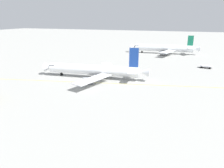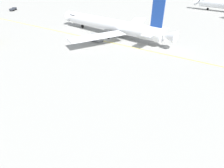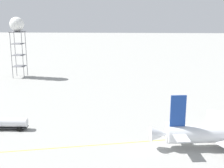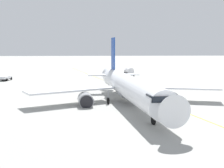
# 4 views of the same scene
# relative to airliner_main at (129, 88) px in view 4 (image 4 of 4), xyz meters

# --- Properties ---
(ground_plane) EXTENTS (600.00, 600.00, 0.00)m
(ground_plane) POSITION_rel_airliner_main_xyz_m (5.16, 1.97, -2.82)
(ground_plane) COLOR #9E9E99
(airliner_main) EXTENTS (34.16, 40.09, 11.79)m
(airliner_main) POSITION_rel_airliner_main_xyz_m (0.00, 0.00, 0.00)
(airliner_main) COLOR white
(airliner_main) RESTS_ON ground_plane
(fuel_tanker_truck) EXTENTS (2.70, 9.10, 2.87)m
(fuel_tanker_truck) POSITION_rel_airliner_main_xyz_m (7.05, 52.66, -1.24)
(fuel_tanker_truck) COLOR #232326
(fuel_tanker_truck) RESTS_ON ground_plane
(pushback_tug_truck) EXTENTS (3.38, 5.14, 1.30)m
(pushback_tug_truck) POSITION_rel_airliner_main_xyz_m (-30.89, 39.47, -2.01)
(pushback_tug_truck) COLOR #232326
(pushback_tug_truck) RESTS_ON ground_plane
(taxiway_centreline) EXTENTS (40.47, 182.74, 0.01)m
(taxiway_centreline) POSITION_rel_airliner_main_xyz_m (5.64, 1.87, -2.82)
(taxiway_centreline) COLOR yellow
(taxiway_centreline) RESTS_ON ground_plane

